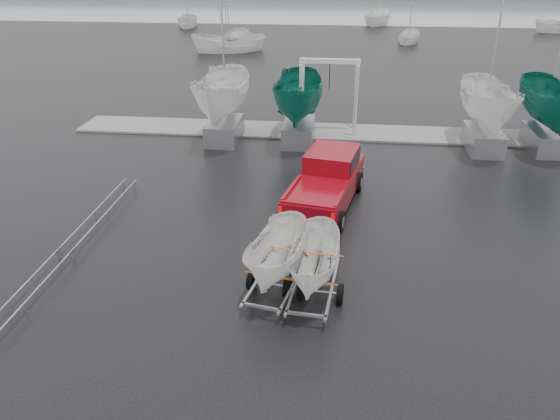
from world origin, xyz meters
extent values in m
plane|color=black|center=(0.00, 0.00, 0.00)|extent=(120.00, 120.00, 0.00)
cube|color=gray|center=(0.00, 13.00, 0.05)|extent=(30.00, 3.00, 0.12)
cube|color=maroon|center=(-0.44, 3.16, 0.83)|extent=(3.20, 6.34, 0.99)
cube|color=maroon|center=(-0.24, 4.23, 1.62)|extent=(2.35, 2.72, 0.89)
cube|color=black|center=(-0.24, 4.23, 1.67)|extent=(2.33, 2.47, 0.57)
cube|color=silver|center=(-1.03, 0.13, 0.52)|extent=(2.10, 0.58, 0.37)
cylinder|color=black|center=(-1.04, 5.29, 0.42)|extent=(0.47, 0.88, 0.83)
cylinder|color=black|center=(0.90, 4.91, 0.42)|extent=(0.47, 0.88, 0.83)
cylinder|color=black|center=(-1.79, 1.40, 0.42)|extent=(0.47, 0.88, 0.83)
cylinder|color=black|center=(0.15, 1.02, 0.42)|extent=(0.47, 0.88, 0.83)
cube|color=#919399|center=(-2.18, -2.90, 0.45)|extent=(0.76, 3.55, 0.08)
cube|color=#919399|center=(-1.10, -3.11, 0.45)|extent=(0.76, 3.55, 0.08)
cylinder|color=#919399|center=(-1.67, -3.20, 0.30)|extent=(1.59, 0.38, 0.08)
cylinder|color=black|center=(-2.46, -3.05, 0.30)|extent=(0.29, 0.62, 0.60)
cylinder|color=black|center=(-0.89, -3.36, 0.30)|extent=(0.29, 0.62, 0.60)
imported|color=silver|center=(-1.64, -3.01, 2.45)|extent=(1.74, 1.77, 3.92)
cube|color=#FF5808|center=(-1.48, -2.22, 1.00)|extent=(1.53, 0.34, 0.03)
cube|color=#FF5808|center=(-1.79, -3.79, 1.00)|extent=(1.53, 0.34, 0.03)
cube|color=#919399|center=(-1.07, -3.15, 0.45)|extent=(0.40, 3.59, 0.08)
cube|color=#919399|center=(0.02, -3.24, 0.45)|extent=(0.40, 3.59, 0.08)
cylinder|color=#919399|center=(-0.54, -3.39, 0.30)|extent=(1.60, 0.22, 0.08)
cylinder|color=black|center=(-1.34, -3.32, 0.30)|extent=(0.23, 0.61, 0.60)
cylinder|color=black|center=(0.25, -3.47, 0.30)|extent=(0.23, 0.61, 0.60)
imported|color=silver|center=(-0.53, -3.19, 2.40)|extent=(1.56, 1.60, 3.82)
cube|color=#FF5808|center=(-0.46, -2.40, 1.00)|extent=(1.55, 0.18, 0.03)
cube|color=#FF5808|center=(-0.60, -3.99, 1.00)|extent=(1.55, 0.18, 0.03)
cylinder|color=silver|center=(-2.17, 12.20, 2.00)|extent=(0.16, 0.58, 3.99)
cylinder|color=silver|center=(-2.17, 13.80, 2.00)|extent=(0.16, 0.58, 3.99)
cylinder|color=silver|center=(0.83, 12.20, 2.00)|extent=(0.16, 0.58, 3.99)
cylinder|color=silver|center=(0.83, 13.80, 2.00)|extent=(0.16, 0.58, 3.99)
cube|color=silver|center=(-0.67, 13.00, 4.00)|extent=(3.30, 0.25, 0.25)
cube|color=#919399|center=(-6.19, 11.00, 0.55)|extent=(1.60, 3.20, 1.10)
imported|color=silver|center=(-6.19, 11.00, 4.56)|extent=(2.61, 2.68, 6.93)
cube|color=#919399|center=(-2.17, 11.20, 0.55)|extent=(1.60, 3.20, 1.10)
imported|color=#0E6252|center=(-2.17, 11.20, 4.46)|extent=(2.52, 2.59, 6.71)
cube|color=#919399|center=(7.42, 11.00, 0.55)|extent=(1.60, 3.20, 1.10)
imported|color=silver|center=(7.42, 11.00, 4.36)|extent=(2.46, 2.52, 6.53)
cylinder|color=#B2B2B7|center=(7.42, 11.50, 7.13)|extent=(0.10, 0.10, 7.00)
cube|color=#919399|center=(10.58, 11.30, 0.55)|extent=(1.60, 3.20, 1.10)
cylinder|color=#919399|center=(-8.75, 1.00, 0.35)|extent=(0.06, 6.50, 0.06)
cylinder|color=#919399|center=(-9.25, 1.00, 0.35)|extent=(0.06, 6.50, 0.06)
cylinder|color=#919399|center=(-8.75, -5.00, 0.35)|extent=(0.06, 6.50, 0.06)
cylinder|color=#919399|center=(-9.25, -5.00, 0.35)|extent=(0.06, 6.50, 0.06)
imported|color=silver|center=(-12.15, 40.97, 0.00)|extent=(3.41, 3.44, 6.69)
cylinder|color=#B2B2B7|center=(-12.15, 40.97, 4.00)|extent=(0.08, 0.08, 8.00)
imported|color=silver|center=(-11.32, 38.16, 0.00)|extent=(3.74, 3.70, 7.51)
cylinder|color=#B2B2B7|center=(-11.32, 38.16, 4.00)|extent=(0.08, 0.08, 8.00)
imported|color=silver|center=(7.07, 45.96, 0.00)|extent=(2.54, 2.58, 5.49)
cylinder|color=#B2B2B7|center=(7.07, 45.96, 4.00)|extent=(0.08, 0.08, 8.00)
imported|color=silver|center=(-20.37, 56.20, 0.00)|extent=(2.73, 2.78, 6.35)
imported|color=silver|center=(4.45, 61.54, 0.00)|extent=(3.61, 3.66, 7.68)
camera|label=1|loc=(-0.01, -17.02, 9.58)|focal=35.00mm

